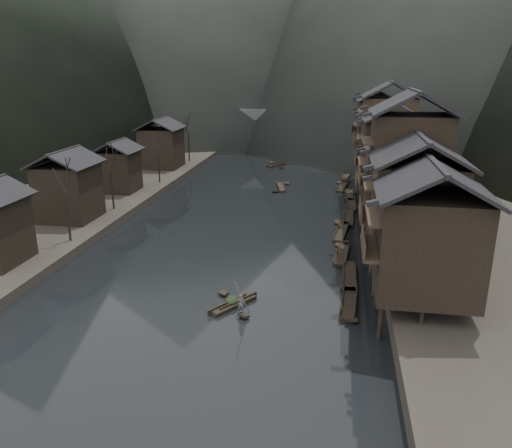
# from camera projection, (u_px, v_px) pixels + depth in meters

# --- Properties ---
(water) EXTENTS (300.00, 300.00, 0.00)m
(water) POSITION_uv_depth(u_px,v_px,m) (219.00, 269.00, 47.41)
(water) COLOR black
(water) RESTS_ON ground
(right_bank) EXTENTS (40.00, 200.00, 1.80)m
(right_bank) POSITION_uv_depth(u_px,v_px,m) (492.00, 181.00, 79.18)
(right_bank) COLOR #2D2823
(right_bank) RESTS_ON ground
(left_bank) EXTENTS (40.00, 200.00, 1.20)m
(left_bank) POSITION_uv_depth(u_px,v_px,m) (83.00, 168.00, 90.30)
(left_bank) COLOR #2D2823
(left_bank) RESTS_ON ground
(stilt_houses) EXTENTS (9.00, 67.60, 16.61)m
(stilt_houses) POSITION_uv_depth(u_px,v_px,m) (394.00, 147.00, 60.57)
(stilt_houses) COLOR black
(stilt_houses) RESTS_ON ground
(left_houses) EXTENTS (8.10, 53.20, 8.73)m
(left_houses) POSITION_uv_depth(u_px,v_px,m) (106.00, 164.00, 67.80)
(left_houses) COLOR black
(left_houses) RESTS_ON left_bank
(bare_trees) EXTENTS (3.85, 62.59, 7.70)m
(bare_trees) POSITION_uv_depth(u_px,v_px,m) (120.00, 161.00, 63.94)
(bare_trees) COLOR black
(bare_trees) RESTS_ON left_bank
(moored_sampans) EXTENTS (2.89, 54.65, 0.47)m
(moored_sampans) POSITION_uv_depth(u_px,v_px,m) (346.00, 218.00, 62.55)
(moored_sampans) COLOR black
(moored_sampans) RESTS_ON water
(midriver_boats) EXTENTS (7.95, 33.08, 0.45)m
(midriver_boats) POSITION_uv_depth(u_px,v_px,m) (276.00, 168.00, 92.18)
(midriver_boats) COLOR black
(midriver_boats) RESTS_ON water
(stone_bridge) EXTENTS (40.00, 6.00, 9.00)m
(stone_bridge) POSITION_uv_depth(u_px,v_px,m) (293.00, 126.00, 113.46)
(stone_bridge) COLOR #4C4C4F
(stone_bridge) RESTS_ON ground
(hero_sampan) EXTENTS (3.42, 4.53, 0.43)m
(hero_sampan) POSITION_uv_depth(u_px,v_px,m) (233.00, 304.00, 40.10)
(hero_sampan) COLOR black
(hero_sampan) RESTS_ON water
(cargo_heap) EXTENTS (1.08, 1.41, 0.65)m
(cargo_heap) POSITION_uv_depth(u_px,v_px,m) (232.00, 296.00, 40.12)
(cargo_heap) COLOR black
(cargo_heap) RESTS_ON hero_sampan
(boatman) EXTENTS (0.66, 0.52, 1.60)m
(boatman) POSITION_uv_depth(u_px,v_px,m) (241.00, 301.00, 38.30)
(boatman) COLOR #565658
(boatman) RESTS_ON hero_sampan
(bamboo_pole) EXTENTS (0.93, 2.27, 4.03)m
(bamboo_pole) POSITION_uv_depth(u_px,v_px,m) (243.00, 267.00, 37.40)
(bamboo_pole) COLOR #8C7A51
(bamboo_pole) RESTS_ON boatman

